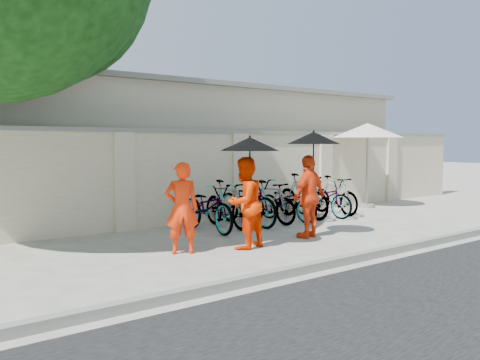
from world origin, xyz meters
TOP-DOWN VIEW (x-y plane):
  - ground at (0.00, 0.00)m, footprint 80.00×80.00m
  - kerb at (0.00, -1.70)m, footprint 40.00×0.16m
  - compound_wall at (1.00, 3.20)m, footprint 20.00×0.30m
  - building_behind at (2.00, 7.00)m, footprint 14.00×6.00m
  - monk_left at (-1.31, 0.44)m, footprint 0.64×0.55m
  - monk_center at (-0.26, 0.13)m, footprint 0.86×0.73m
  - parasol_center at (-0.21, 0.05)m, footprint 0.99×0.99m
  - monk_right at (1.34, 0.16)m, footprint 0.96×0.52m
  - parasol_right at (1.36, 0.08)m, footprint 1.00×1.00m
  - patio_umbrella at (6.01, 2.43)m, footprint 2.57×2.57m
  - bike_0 at (0.29, 1.94)m, footprint 0.82×1.91m
  - bike_1 at (0.85, 2.06)m, footprint 0.60×1.70m
  - bike_2 at (1.42, 2.06)m, footprint 0.74×1.97m
  - bike_3 at (1.98, 1.96)m, footprint 0.50×1.59m
  - bike_4 at (2.54, 1.98)m, footprint 0.76×1.74m
  - bike_5 at (3.11, 2.05)m, footprint 0.61×1.78m
  - bike_6 at (3.67, 1.94)m, footprint 0.73×1.77m
  - bike_7 at (4.23, 2.04)m, footprint 0.60×1.63m

SIDE VIEW (x-z plane):
  - ground at x=0.00m, z-range 0.00..0.00m
  - kerb at x=0.00m, z-range 0.00..0.12m
  - bike_4 at x=2.54m, z-range 0.00..0.89m
  - bike_6 at x=3.67m, z-range 0.00..0.91m
  - bike_3 at x=1.98m, z-range 0.00..0.95m
  - bike_7 at x=4.23m, z-range 0.00..0.96m
  - bike_0 at x=0.29m, z-range 0.00..0.98m
  - bike_1 at x=0.85m, z-range 0.00..1.00m
  - bike_2 at x=1.42m, z-range 0.00..1.03m
  - bike_5 at x=3.11m, z-range 0.00..1.05m
  - monk_left at x=-1.31m, z-range 0.00..1.48m
  - monk_center at x=-0.26m, z-range 0.00..1.55m
  - monk_right at x=1.34m, z-range 0.00..1.56m
  - compound_wall at x=1.00m, z-range 0.00..2.00m
  - building_behind at x=2.00m, z-range 0.00..3.20m
  - parasol_center at x=-0.21m, z-range 1.26..2.26m
  - parasol_right at x=1.36m, z-range 1.32..2.43m
  - patio_umbrella at x=6.01m, z-range 0.93..3.25m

